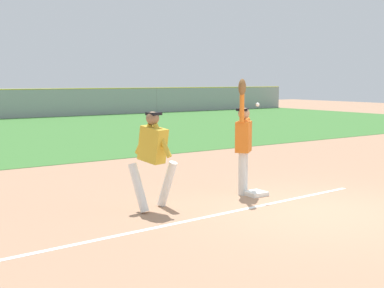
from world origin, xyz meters
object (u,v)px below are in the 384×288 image
Objects in this scene: first_base at (255,193)px; fielder at (243,138)px; parked_car_green at (82,103)px; runner at (153,153)px; baseball at (258,105)px.

first_base is 0.17× the size of fielder.
runner is at bearing -113.18° from parked_car_green.
runner is 2.37m from baseball.
fielder is 1.33× the size of runner.
fielder is (-0.13, 0.23, 1.08)m from first_base.
parked_car_green is at bearing 74.61° from baseball.
fielder reaches higher than first_base.
fielder is 0.51× the size of parked_car_green.
first_base is 0.22× the size of runner.
runner reaches higher than first_base.
parked_car_green is (9.55, 26.43, -0.32)m from runner.
first_base is at bearing 169.56° from fielder.
baseball is at bearing -108.71° from parked_car_green.
first_base is at bearing -108.73° from parked_car_green.
runner is 0.38× the size of parked_car_green.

